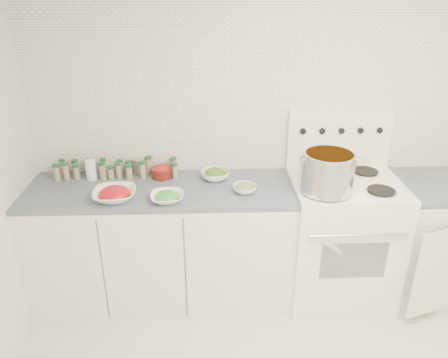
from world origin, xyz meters
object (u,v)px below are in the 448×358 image
(stove, at_px, (340,235))
(stock_pot, at_px, (328,171))
(bowl_tomato, at_px, (114,194))
(bowl_snowpea, at_px, (167,197))

(stove, distance_m, stock_pot, 0.64)
(stock_pot, xyz_separation_m, bowl_tomato, (-1.39, 0.00, -0.15))
(stock_pot, bearing_deg, stove, 40.56)
(stove, height_order, bowl_tomato, stove)
(stove, bearing_deg, bowl_snowpea, -171.04)
(stock_pot, bearing_deg, bowl_tomato, 179.94)
(stock_pot, relative_size, bowl_snowpea, 1.57)
(bowl_snowpea, bearing_deg, stock_pot, 1.82)
(stock_pot, distance_m, bowl_tomato, 1.40)
(stove, relative_size, bowl_snowpea, 5.94)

